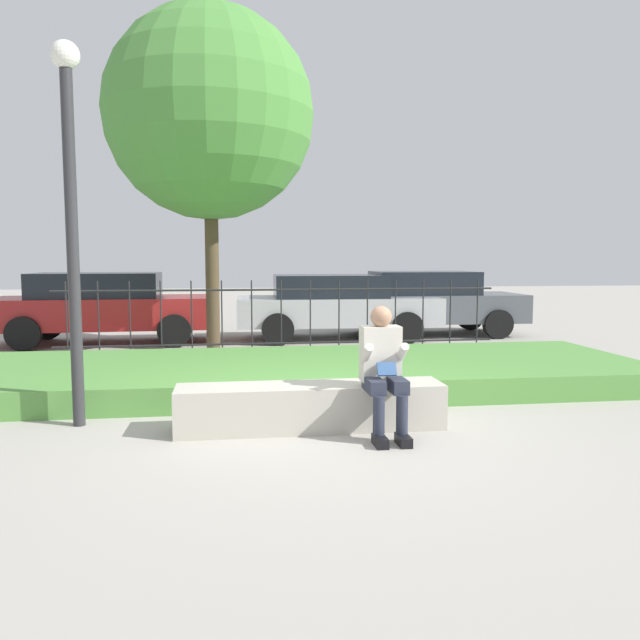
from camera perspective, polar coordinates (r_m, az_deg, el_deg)
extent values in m
plane|color=#A8A399|center=(6.38, -0.40, -9.88)|extent=(60.00, 60.00, 0.00)
cube|color=#B7B2A3|center=(6.31, -0.85, -7.93)|extent=(2.67, 0.54, 0.45)
cube|color=gray|center=(6.36, -0.85, -9.55)|extent=(2.57, 0.49, 0.08)
cube|color=black|center=(5.82, 5.51, -10.97)|extent=(0.11, 0.26, 0.09)
cylinder|color=#282D3D|center=(5.82, 5.40, -8.68)|extent=(0.11, 0.11, 0.36)
cube|color=#282D3D|center=(5.96, 4.95, -5.95)|extent=(0.15, 0.42, 0.13)
cube|color=black|center=(5.88, 7.64, -10.84)|extent=(0.11, 0.26, 0.09)
cylinder|color=#282D3D|center=(5.87, 7.51, -8.57)|extent=(0.11, 0.11, 0.36)
cube|color=#282D3D|center=(6.02, 7.00, -5.87)|extent=(0.15, 0.42, 0.13)
cube|color=beige|center=(6.14, 5.53, -3.06)|extent=(0.38, 0.24, 0.54)
sphere|color=tan|center=(6.08, 5.61, 0.31)|extent=(0.21, 0.21, 0.21)
cylinder|color=beige|center=(5.95, 4.29, -3.14)|extent=(0.08, 0.29, 0.24)
cylinder|color=beige|center=(6.03, 7.47, -3.05)|extent=(0.08, 0.29, 0.24)
cube|color=#335689|center=(5.91, 6.11, -4.49)|extent=(0.18, 0.09, 0.13)
cube|color=#569342|center=(8.48, -2.38, -4.89)|extent=(9.46, 3.02, 0.31)
cylinder|color=#232326|center=(10.64, -3.55, -2.13)|extent=(7.46, 0.03, 0.03)
cylinder|color=#232326|center=(10.55, -3.58, 2.79)|extent=(7.46, 0.03, 0.03)
cylinder|color=#232326|center=(10.89, -22.15, -0.22)|extent=(0.02, 0.02, 1.34)
cylinder|color=#232326|center=(10.78, -19.58, -0.19)|extent=(0.02, 0.02, 1.34)
cylinder|color=#232326|center=(10.69, -16.97, -0.15)|extent=(0.02, 0.02, 1.34)
cylinder|color=#232326|center=(10.62, -14.32, -0.12)|extent=(0.02, 0.02, 1.34)
cylinder|color=#232326|center=(10.58, -11.64, -0.08)|extent=(0.02, 0.02, 1.34)
cylinder|color=#232326|center=(10.56, -8.95, -0.04)|extent=(0.02, 0.02, 1.34)
cylinder|color=#232326|center=(10.56, -6.25, -0.01)|extent=(0.02, 0.02, 1.34)
cylinder|color=#232326|center=(10.59, -3.56, 0.03)|extent=(0.02, 0.02, 1.34)
cylinder|color=#232326|center=(10.64, -0.89, 0.07)|extent=(0.02, 0.02, 1.34)
cylinder|color=#232326|center=(10.71, 1.75, 0.10)|extent=(0.02, 0.02, 1.34)
cylinder|color=#232326|center=(10.81, 4.35, 0.14)|extent=(0.02, 0.02, 1.34)
cylinder|color=#232326|center=(10.92, 6.90, 0.17)|extent=(0.02, 0.02, 1.34)
cylinder|color=#232326|center=(11.06, 9.39, 0.21)|extent=(0.02, 0.02, 1.34)
cylinder|color=#232326|center=(11.22, 11.81, 0.24)|extent=(0.02, 0.02, 1.34)
cylinder|color=#232326|center=(11.40, 14.17, 0.27)|extent=(0.02, 0.02, 1.34)
cube|color=#B7B7BC|center=(13.21, 1.59, 0.88)|extent=(4.24, 1.86, 0.57)
cube|color=black|center=(13.15, 0.87, 3.13)|extent=(2.35, 1.60, 0.47)
cylinder|color=black|center=(12.65, 7.97, -0.69)|extent=(0.65, 0.22, 0.64)
cylinder|color=black|center=(14.30, 6.27, 0.06)|extent=(0.65, 0.22, 0.64)
cylinder|color=black|center=(12.27, -3.88, -0.84)|extent=(0.65, 0.22, 0.64)
cylinder|color=black|center=(13.97, -4.20, -0.05)|extent=(0.65, 0.22, 0.64)
cube|color=#4C5156|center=(14.13, 10.01, 1.15)|extent=(4.05, 1.80, 0.61)
cube|color=black|center=(14.05, 9.42, 3.39)|extent=(2.24, 1.56, 0.50)
cylinder|color=black|center=(13.79, 15.96, -0.36)|extent=(0.63, 0.21, 0.63)
cylinder|color=black|center=(15.34, 13.54, 0.29)|extent=(0.63, 0.21, 0.63)
cylinder|color=black|center=(13.03, 5.80, -0.51)|extent=(0.63, 0.21, 0.63)
cylinder|color=black|center=(14.67, 4.37, 0.19)|extent=(0.63, 0.21, 0.63)
cube|color=maroon|center=(13.23, -18.89, 0.67)|extent=(4.44, 1.77, 0.61)
cube|color=black|center=(13.22, -19.72, 3.03)|extent=(2.46, 1.52, 0.49)
cylinder|color=black|center=(12.30, -13.18, -0.96)|extent=(0.65, 0.22, 0.64)
cylinder|color=black|center=(13.90, -12.75, -0.20)|extent=(0.65, 0.22, 0.64)
cylinder|color=black|center=(12.77, -25.49, -1.13)|extent=(0.65, 0.22, 0.64)
cylinder|color=black|center=(14.33, -23.71, -0.37)|extent=(0.65, 0.22, 0.64)
cylinder|color=#2D2D30|center=(6.73, -21.67, 5.99)|extent=(0.12, 0.12, 3.59)
sphere|color=white|center=(7.01, -22.28, 21.53)|extent=(0.28, 0.28, 0.28)
cylinder|color=#4C3D28|center=(11.45, -9.84, 5.09)|extent=(0.24, 0.24, 3.22)
sphere|color=#4C8E3D|center=(11.72, -10.06, 18.03)|extent=(3.69, 3.69, 3.69)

